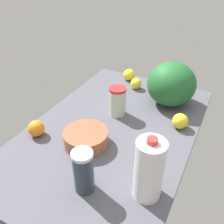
# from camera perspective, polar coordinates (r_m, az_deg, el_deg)

# --- Properties ---
(countertop) EXTENTS (1.20, 0.76, 0.03)m
(countertop) POSITION_cam_1_polar(r_m,az_deg,el_deg) (1.23, 0.00, -4.42)
(countertop) COLOR #51515C
(countertop) RESTS_ON ground
(watermelon) EXTENTS (0.26, 0.26, 0.24)m
(watermelon) POSITION_cam_1_polar(r_m,az_deg,el_deg) (1.40, 13.41, 6.22)
(watermelon) COLOR #21602D
(watermelon) RESTS_ON countertop
(shaker_bottle) EXTENTS (0.08, 0.08, 0.18)m
(shaker_bottle) POSITION_cam_1_polar(r_m,az_deg,el_deg) (0.91, -6.53, -13.33)
(shaker_bottle) COLOR #2A3840
(shaker_bottle) RESTS_ON countertop
(tumbler_cup) EXTENTS (0.09, 0.09, 0.16)m
(tumbler_cup) POSITION_cam_1_polar(r_m,az_deg,el_deg) (1.29, 1.27, 2.50)
(tumbler_cup) COLOR beige
(tumbler_cup) RESTS_ON countertop
(milk_jug) EXTENTS (0.10, 0.10, 0.26)m
(milk_jug) POSITION_cam_1_polar(r_m,az_deg,el_deg) (0.87, 8.41, -12.98)
(milk_jug) COLOR white
(milk_jug) RESTS_ON countertop
(mixing_bowl) EXTENTS (0.20, 0.20, 0.07)m
(mixing_bowl) POSITION_cam_1_polar(r_m,az_deg,el_deg) (1.12, -5.97, -5.93)
(mixing_bowl) COLOR #9A573B
(mixing_bowl) RESTS_ON countertop
(lemon_far_back) EXTENTS (0.08, 0.08, 0.08)m
(lemon_far_back) POSITION_cam_1_polar(r_m,az_deg,el_deg) (1.26, 15.31, -2.01)
(lemon_far_back) COLOR yellow
(lemon_far_back) RESTS_ON countertop
(lemon_near_front) EXTENTS (0.07, 0.07, 0.07)m
(lemon_near_front) POSITION_cam_1_polar(r_m,az_deg,el_deg) (1.56, 5.48, 6.49)
(lemon_near_front) COLOR yellow
(lemon_near_front) RESTS_ON countertop
(orange_loose) EXTENTS (0.08, 0.08, 0.08)m
(orange_loose) POSITION_cam_1_polar(r_m,az_deg,el_deg) (1.22, -16.92, -3.60)
(orange_loose) COLOR orange
(orange_loose) RESTS_ON countertop
(lemon_by_jug) EXTENTS (0.08, 0.08, 0.08)m
(lemon_by_jug) POSITION_cam_1_polar(r_m,az_deg,el_deg) (1.66, 3.93, 8.50)
(lemon_by_jug) COLOR yellow
(lemon_by_jug) RESTS_ON countertop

